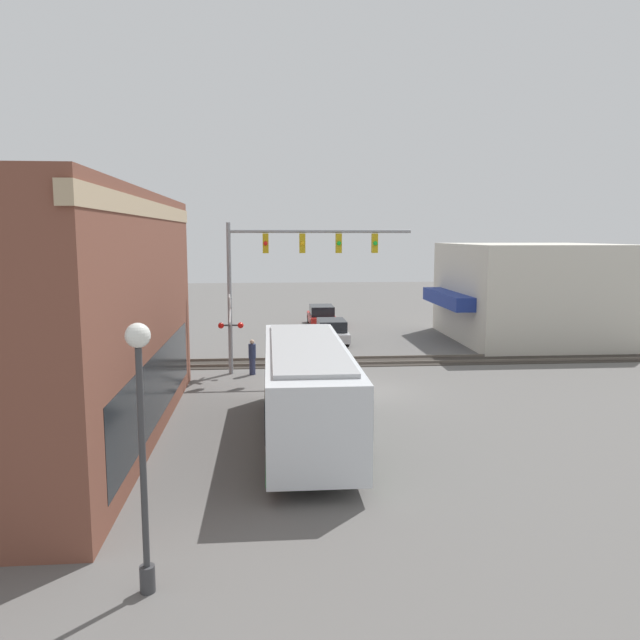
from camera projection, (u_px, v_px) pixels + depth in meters
ground_plane at (365, 391)px, 26.00m from camera, size 120.00×120.00×0.00m
brick_building at (20, 318)px, 19.32m from camera, size 16.05×8.41×7.78m
shop_building at (530, 292)px, 38.42m from camera, size 10.64×10.51×5.92m
city_bus at (306, 387)px, 19.74m from camera, size 10.29×2.59×3.06m
traffic_signal_gantry at (289, 259)px, 28.82m from camera, size 0.42×8.55×7.03m
crossing_signal at (231, 325)px, 28.89m from camera, size 1.41×1.18×3.81m
streetlamp at (142, 435)px, 10.97m from camera, size 0.44×0.44×4.96m
rail_track_near at (347, 361)px, 31.92m from camera, size 2.60×60.00×0.15m
parked_car_silver at (331, 332)px, 37.62m from camera, size 4.41×1.82×1.42m
parked_car_red at (321, 316)px, 44.55m from camera, size 4.57×1.82×1.48m
pedestrian_at_crossing at (252, 357)px, 28.95m from camera, size 0.34×0.34×1.65m
pedestrian_near_bus at (366, 424)px, 18.52m from camera, size 0.34×0.34×1.71m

